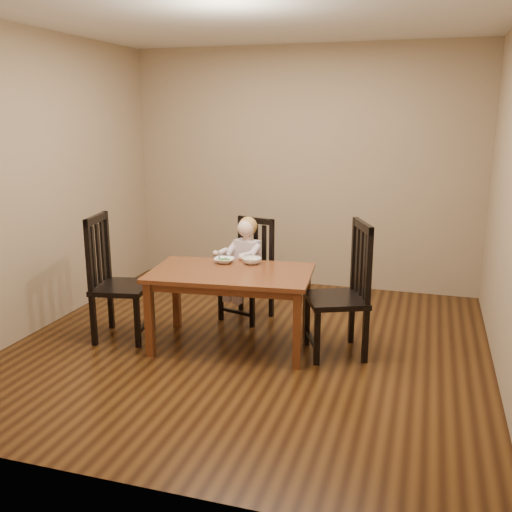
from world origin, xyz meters
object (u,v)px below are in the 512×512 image
(dining_table, at_px, (231,280))
(bowl_veg, at_px, (252,261))
(chair_left, at_px, (115,280))
(chair_child, at_px, (249,271))
(bowl_peas, at_px, (224,260))
(chair_right, at_px, (343,292))
(toddler, at_px, (246,258))

(dining_table, bearing_deg, bowl_veg, 71.23)
(dining_table, relative_size, chair_left, 1.28)
(bowl_veg, bearing_deg, chair_child, 110.70)
(bowl_peas, bearing_deg, chair_child, 82.04)
(bowl_veg, bearing_deg, chair_right, -10.36)
(chair_left, xyz_separation_m, chair_right, (1.98, 0.24, 0.00))
(bowl_veg, bearing_deg, dining_table, -108.77)
(chair_right, bearing_deg, dining_table, 74.73)
(chair_child, height_order, chair_right, chair_right)
(chair_left, height_order, bowl_veg, chair_left)
(dining_table, bearing_deg, bowl_peas, 121.81)
(toddler, bearing_deg, chair_child, -90.00)
(chair_child, bearing_deg, chair_left, 56.92)
(toddler, xyz_separation_m, bowl_veg, (0.19, -0.41, 0.09))
(chair_left, bearing_deg, chair_right, 86.48)
(chair_left, height_order, bowl_peas, chair_left)
(chair_right, bearing_deg, chair_child, 35.70)
(dining_table, distance_m, chair_right, 0.94)
(chair_left, relative_size, bowl_peas, 6.25)
(chair_right, xyz_separation_m, bowl_veg, (-0.84, 0.15, 0.16))
(dining_table, bearing_deg, chair_right, 7.88)
(chair_child, height_order, chair_left, chair_left)
(toddler, distance_m, bowl_veg, 0.46)
(chair_left, distance_m, bowl_peas, 0.98)
(chair_child, distance_m, bowl_peas, 0.56)
(dining_table, relative_size, chair_right, 1.27)
(toddler, bearing_deg, bowl_veg, 130.26)
(chair_left, height_order, chair_right, chair_right)
(chair_child, height_order, bowl_veg, chair_child)
(chair_left, height_order, toddler, chair_left)
(toddler, height_order, bowl_peas, toddler)
(dining_table, distance_m, chair_child, 0.75)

